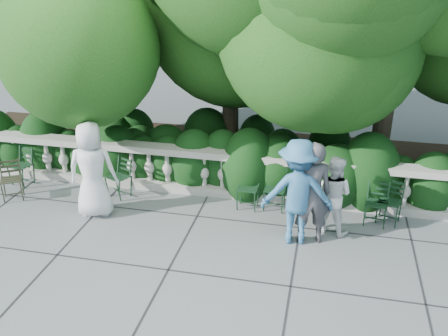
% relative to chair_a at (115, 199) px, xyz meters
% --- Properties ---
extents(ground, '(90.00, 90.00, 0.00)m').
position_rel_chair_a_xyz_m(ground, '(2.37, -1.14, 0.00)').
color(ground, '#595D62').
rests_on(ground, ground).
extents(balustrade, '(12.00, 0.44, 1.00)m').
position_rel_chair_a_xyz_m(balustrade, '(2.37, 0.66, 0.49)').
color(balustrade, '#9E998E').
rests_on(balustrade, ground).
extents(shrub_hedge, '(15.00, 2.60, 1.70)m').
position_rel_chair_a_xyz_m(shrub_hedge, '(2.37, 1.86, 0.00)').
color(shrub_hedge, black).
rests_on(shrub_hedge, ground).
extents(chair_a, '(0.60, 0.62, 0.84)m').
position_rel_chair_a_xyz_m(chair_a, '(0.00, 0.00, 0.00)').
color(chair_a, black).
rests_on(chair_a, ground).
extents(chair_b, '(0.55, 0.58, 0.84)m').
position_rel_chair_a_xyz_m(chair_b, '(-2.30, 0.07, 0.00)').
color(chair_b, black).
rests_on(chair_b, ground).
extents(chair_c, '(0.46, 0.50, 0.84)m').
position_rel_chair_a_xyz_m(chair_c, '(2.78, 0.06, 0.00)').
color(chair_c, black).
rests_on(chair_c, ground).
extents(chair_d, '(0.47, 0.50, 0.84)m').
position_rel_chair_a_xyz_m(chair_d, '(3.30, 0.13, 0.00)').
color(chair_d, black).
rests_on(chair_d, ground).
extents(chair_e, '(0.50, 0.53, 0.84)m').
position_rel_chair_a_xyz_m(chair_e, '(5.23, -0.04, 0.00)').
color(chair_e, black).
rests_on(chair_e, ground).
extents(chair_f, '(0.56, 0.59, 0.84)m').
position_rel_chair_a_xyz_m(chair_f, '(5.45, 0.08, 0.00)').
color(chair_f, black).
rests_on(chair_f, ground).
extents(chair_weathered, '(0.62, 0.64, 0.84)m').
position_rel_chair_a_xyz_m(chair_weathered, '(-1.97, -0.58, 0.00)').
color(chair_weathered, black).
rests_on(chair_weathered, ground).
extents(person_businessman, '(1.03, 0.77, 1.90)m').
position_rel_chair_a_xyz_m(person_businessman, '(-0.08, -0.66, 0.95)').
color(person_businessman, silver).
rests_on(person_businessman, ground).
extents(person_woman_grey, '(0.77, 0.59, 1.89)m').
position_rel_chair_a_xyz_m(person_woman_grey, '(4.05, -0.74, 0.95)').
color(person_woman_grey, '#414046').
rests_on(person_woman_grey, ground).
extents(person_casual_man, '(0.87, 0.77, 1.49)m').
position_rel_chair_a_xyz_m(person_casual_man, '(4.42, -0.32, 0.75)').
color(person_casual_man, white).
rests_on(person_casual_man, ground).
extents(person_older_blue, '(1.33, 0.88, 1.93)m').
position_rel_chair_a_xyz_m(person_older_blue, '(3.82, -0.79, 0.97)').
color(person_older_blue, '#316894').
rests_on(person_older_blue, ground).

